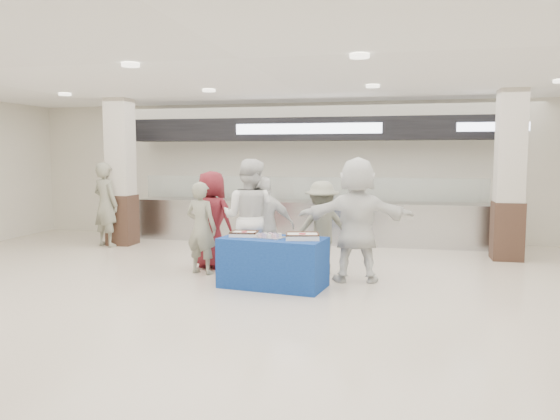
% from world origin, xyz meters
% --- Properties ---
extents(ground, '(14.00, 14.00, 0.00)m').
position_xyz_m(ground, '(0.00, 0.00, 0.00)').
color(ground, beige).
rests_on(ground, ground).
extents(serving_line, '(8.70, 0.85, 2.80)m').
position_xyz_m(serving_line, '(0.00, 5.40, 1.16)').
color(serving_line, '#B0B1B7').
rests_on(serving_line, ground).
extents(column_left, '(0.55, 0.55, 3.20)m').
position_xyz_m(column_left, '(-4.00, 4.20, 1.53)').
color(column_left, '#342018').
rests_on(column_left, ground).
extents(column_right, '(0.55, 0.55, 3.20)m').
position_xyz_m(column_right, '(4.00, 4.20, 1.53)').
color(column_right, '#342018').
rests_on(column_right, ground).
extents(display_table, '(1.65, 0.99, 0.75)m').
position_xyz_m(display_table, '(0.16, 1.14, 0.38)').
color(display_table, navy).
rests_on(display_table, ground).
extents(sheet_cake_left, '(0.42, 0.33, 0.09)m').
position_xyz_m(sheet_cake_left, '(-0.31, 1.21, 0.79)').
color(sheet_cake_left, white).
rests_on(sheet_cake_left, display_table).
extents(sheet_cake_right, '(0.55, 0.47, 0.10)m').
position_xyz_m(sheet_cake_right, '(0.61, 1.11, 0.80)').
color(sheet_cake_right, white).
rests_on(sheet_cake_right, display_table).
extents(cupcake_tray, '(0.48, 0.41, 0.07)m').
position_xyz_m(cupcake_tray, '(0.11, 1.13, 0.78)').
color(cupcake_tray, '#B2B2B7').
rests_on(cupcake_tray, display_table).
extents(civilian_maroon, '(0.97, 0.78, 1.71)m').
position_xyz_m(civilian_maroon, '(-1.21, 2.26, 0.85)').
color(civilian_maroon, maroon).
rests_on(civilian_maroon, ground).
extents(soldier_a, '(0.63, 0.49, 1.54)m').
position_xyz_m(soldier_a, '(-1.23, 1.78, 0.77)').
color(soldier_a, gray).
rests_on(soldier_a, ground).
extents(chef_tall, '(1.00, 0.82, 1.93)m').
position_xyz_m(chef_tall, '(-0.39, 1.78, 0.96)').
color(chef_tall, white).
rests_on(chef_tall, ground).
extents(chef_short, '(1.03, 0.62, 1.64)m').
position_xyz_m(chef_short, '(-0.15, 1.87, 0.82)').
color(chef_short, white).
rests_on(chef_short, ground).
extents(soldier_b, '(1.15, 0.94, 1.56)m').
position_xyz_m(soldier_b, '(0.74, 2.24, 0.78)').
color(soldier_b, gray).
rests_on(soldier_b, ground).
extents(civilian_white, '(1.89, 0.87, 1.96)m').
position_xyz_m(civilian_white, '(1.35, 1.78, 0.98)').
color(civilian_white, white).
rests_on(civilian_white, ground).
extents(soldier_bg, '(0.78, 0.64, 1.82)m').
position_xyz_m(soldier_bg, '(-4.22, 3.90, 0.91)').
color(soldier_bg, gray).
rests_on(soldier_bg, ground).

